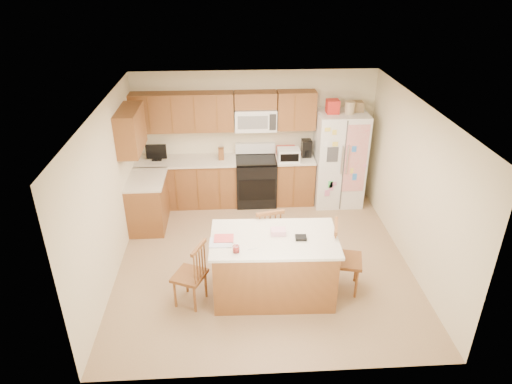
{
  "coord_description": "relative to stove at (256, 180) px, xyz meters",
  "views": [
    {
      "loc": [
        -0.47,
        -5.96,
        4.3
      ],
      "look_at": [
        -0.09,
        0.35,
        1.03
      ],
      "focal_mm": 32.0,
      "sensor_mm": 36.0,
      "label": 1
    }
  ],
  "objects": [
    {
      "name": "refrigerator",
      "position": [
        1.57,
        -0.06,
        0.45
      ],
      "size": [
        0.9,
        0.79,
        2.04
      ],
      "color": "white",
      "rests_on": "ground"
    },
    {
      "name": "room_shell",
      "position": [
        0.0,
        -1.94,
        0.97
      ],
      "size": [
        4.6,
        4.6,
        2.52
      ],
      "color": "beige",
      "rests_on": "ground"
    },
    {
      "name": "ground",
      "position": [
        0.0,
        -1.94,
        -0.47
      ],
      "size": [
        4.5,
        4.5,
        0.0
      ],
      "primitive_type": "plane",
      "color": "#8E6343",
      "rests_on": "ground"
    },
    {
      "name": "stove",
      "position": [
        0.0,
        0.0,
        0.0
      ],
      "size": [
        0.76,
        0.65,
        1.13
      ],
      "color": "black",
      "rests_on": "ground"
    },
    {
      "name": "windsor_chair_right",
      "position": [
        1.09,
        -2.7,
        0.03
      ],
      "size": [
        0.53,
        0.54,
        1.06
      ],
      "color": "#92572A",
      "rests_on": "ground"
    },
    {
      "name": "cabinetry",
      "position": [
        -0.98,
        -0.15,
        0.44
      ],
      "size": [
        3.36,
        1.56,
        2.15
      ],
      "color": "#92572A",
      "rests_on": "ground"
    },
    {
      "name": "windsor_chair_back",
      "position": [
        0.05,
        -2.07,
        0.01
      ],
      "size": [
        0.52,
        0.5,
        1.03
      ],
      "color": "#92572A",
      "rests_on": "ground"
    },
    {
      "name": "windsor_chair_left",
      "position": [
        -1.05,
        -2.89,
        -0.02
      ],
      "size": [
        0.53,
        0.54,
        0.97
      ],
      "color": "#92572A",
      "rests_on": "ground"
    },
    {
      "name": "island",
      "position": [
        0.08,
        -2.76,
        0.0
      ],
      "size": [
        1.75,
        1.05,
        1.03
      ],
      "color": "#92572A",
      "rests_on": "ground"
    }
  ]
}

